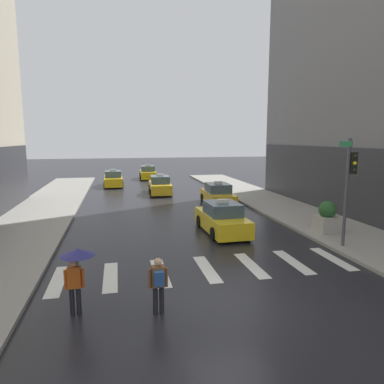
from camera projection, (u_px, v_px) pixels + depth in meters
name	position (u px, v px, depth m)	size (l,w,h in m)	color
ground_plane	(232.00, 305.00, 10.35)	(160.00, 160.00, 0.00)	black
crosswalk_markings	(207.00, 269.00, 13.24)	(11.30, 2.80, 0.01)	silver
traffic_light_pole	(349.00, 177.00, 15.17)	(0.44, 0.84, 4.80)	#47474C
taxi_lead	(222.00, 219.00, 18.29)	(2.02, 4.58, 1.80)	yellow
taxi_second	(218.00, 195.00, 25.87)	(2.05, 4.60, 1.80)	gold
taxi_third	(160.00, 186.00, 31.13)	(2.10, 4.62, 1.80)	gold
taxi_fourth	(113.00, 179.00, 35.97)	(1.99, 4.57, 1.80)	yellow
taxi_fifth	(148.00, 173.00, 42.51)	(2.00, 4.57, 1.80)	yellow
pedestrian_with_umbrella	(76.00, 263.00, 9.57)	(0.96, 0.96, 1.94)	black
pedestrian_with_backpack	(158.00, 282.00, 9.67)	(0.55, 0.43, 1.65)	black
planter_near_corner	(327.00, 218.00, 17.90)	(1.10, 1.10, 1.60)	#A8A399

